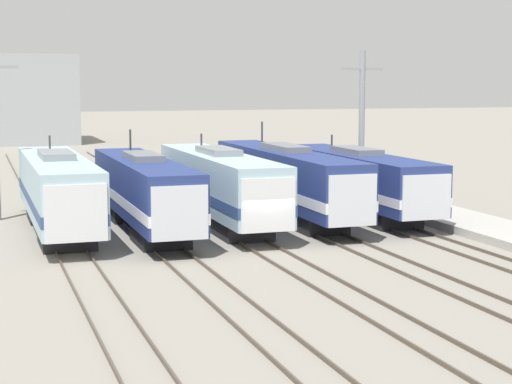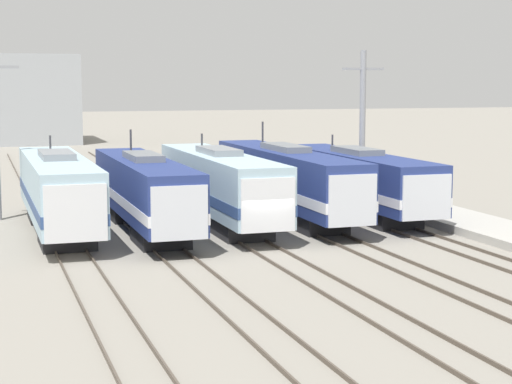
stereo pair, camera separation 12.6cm
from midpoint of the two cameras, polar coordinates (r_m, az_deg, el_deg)
name	(u,v)px [view 2 (the right image)]	position (r m, az deg, el deg)	size (l,w,h in m)	color
ground_plane	(264,250)	(40.93, 0.64, -3.88)	(400.00, 400.00, 0.00)	gray
rail_pair_far_left	(76,260)	(39.01, -11.81, -4.48)	(1.50, 120.00, 0.15)	#4C4238
rail_pair_center_left	(173,254)	(39.73, -5.43, -4.14)	(1.51, 120.00, 0.15)	#4C4238
rail_pair_center	(264,248)	(40.91, 0.64, -3.77)	(1.51, 120.00, 0.15)	#4C4238
rail_pair_center_right	(349,243)	(42.53, 6.31, -3.39)	(1.51, 120.00, 0.15)	#4C4238
rail_pair_far_right	(428,238)	(44.53, 11.51, -3.01)	(1.50, 120.00, 0.15)	#4C4238
locomotive_far_left	(59,192)	(46.14, -12.95, 0.00)	(3.04, 17.08, 4.95)	#232326
locomotive_center_left	(145,192)	(45.81, -7.31, 0.01)	(2.85, 16.95, 5.27)	black
locomotive_center	(222,186)	(47.55, -2.24, 0.40)	(2.96, 17.03, 4.90)	#232326
locomotive_center_right	(289,181)	(50.08, 2.25, 0.74)	(2.81, 19.11, 5.48)	black
locomotive_far_right	(360,181)	(51.45, 7.03, 0.73)	(3.05, 17.01, 4.63)	black
catenary_tower_right	(362,125)	(56.85, 7.17, 4.48)	(2.91, 0.39, 10.03)	gray
platform	(496,231)	(46.60, 15.80, -2.51)	(4.00, 120.00, 0.44)	#A8A59E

